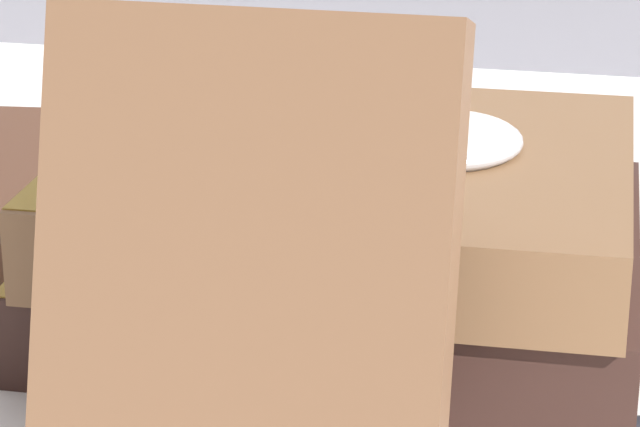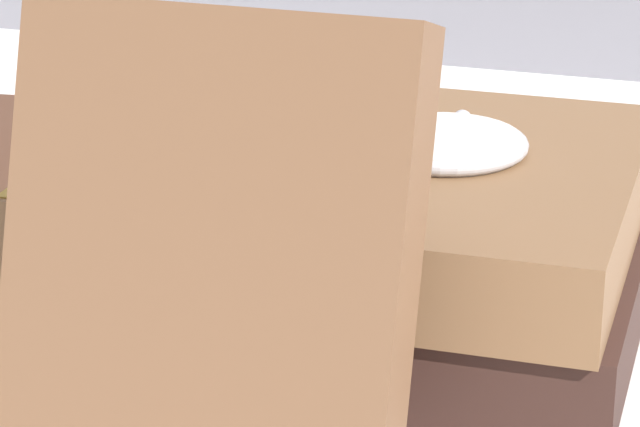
{
  "view_description": "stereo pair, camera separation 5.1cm",
  "coord_description": "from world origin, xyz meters",
  "px_view_note": "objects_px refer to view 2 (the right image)",
  "views": [
    {
      "loc": [
        0.1,
        -0.49,
        0.23
      ],
      "look_at": [
        -0.0,
        -0.02,
        0.05
      ],
      "focal_mm": 85.0,
      "sensor_mm": 36.0,
      "label": 1
    },
    {
      "loc": [
        0.15,
        -0.48,
        0.23
      ],
      "look_at": [
        -0.0,
        -0.02,
        0.05
      ],
      "focal_mm": 85.0,
      "sensor_mm": 36.0,
      "label": 2
    }
  ],
  "objects_px": {
    "book_flat_bottom": "(343,264)",
    "book_leaning_front": "(213,276)",
    "book_flat_top": "(343,188)",
    "pocket_watch": "(444,143)",
    "reading_glasses": "(385,146)"
  },
  "relations": [
    {
      "from": "book_flat_bottom",
      "to": "book_leaning_front",
      "type": "xyz_separation_m",
      "value": [
        0.0,
        -0.13,
        0.05
      ]
    },
    {
      "from": "book_flat_bottom",
      "to": "reading_glasses",
      "type": "relative_size",
      "value": 2.13
    },
    {
      "from": "book_flat_bottom",
      "to": "book_leaning_front",
      "type": "bearing_deg",
      "value": -90.47
    },
    {
      "from": "book_flat_top",
      "to": "reading_glasses",
      "type": "height_order",
      "value": "book_flat_top"
    },
    {
      "from": "book_leaning_front",
      "to": "pocket_watch",
      "type": "relative_size",
      "value": 2.25
    },
    {
      "from": "book_flat_top",
      "to": "book_flat_bottom",
      "type": "bearing_deg",
      "value": 104.73
    },
    {
      "from": "book_flat_top",
      "to": "book_leaning_front",
      "type": "distance_m",
      "value": 0.12
    },
    {
      "from": "book_flat_bottom",
      "to": "reading_glasses",
      "type": "height_order",
      "value": "book_flat_bottom"
    },
    {
      "from": "book_flat_top",
      "to": "book_leaning_front",
      "type": "bearing_deg",
      "value": -91.05
    },
    {
      "from": "book_flat_top",
      "to": "book_leaning_front",
      "type": "height_order",
      "value": "book_leaning_front"
    },
    {
      "from": "pocket_watch",
      "to": "reading_glasses",
      "type": "distance_m",
      "value": 0.2
    },
    {
      "from": "book_flat_bottom",
      "to": "pocket_watch",
      "type": "height_order",
      "value": "pocket_watch"
    },
    {
      "from": "book_flat_bottom",
      "to": "book_flat_top",
      "type": "xyz_separation_m",
      "value": [
        0.0,
        -0.01,
        0.03
      ]
    },
    {
      "from": "book_flat_top",
      "to": "reading_glasses",
      "type": "xyz_separation_m",
      "value": [
        -0.03,
        0.18,
        -0.05
      ]
    },
    {
      "from": "book_flat_bottom",
      "to": "book_flat_top",
      "type": "bearing_deg",
      "value": -75.46
    }
  ]
}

